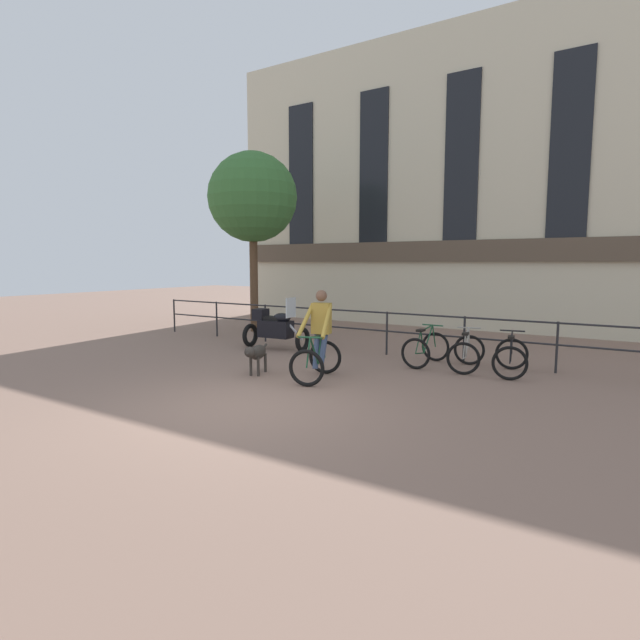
# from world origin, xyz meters

# --- Properties ---
(ground_plane) EXTENTS (60.00, 60.00, 0.00)m
(ground_plane) POSITION_xyz_m (0.00, 0.00, 0.00)
(ground_plane) COLOR #846656
(canal_railing) EXTENTS (15.05, 0.05, 1.05)m
(canal_railing) POSITION_xyz_m (-0.00, 5.20, 0.71)
(canal_railing) COLOR #232326
(canal_railing) RESTS_ON ground_plane
(building_facade) EXTENTS (18.00, 0.72, 9.94)m
(building_facade) POSITION_xyz_m (0.00, 10.99, 4.95)
(building_facade) COLOR beige
(building_facade) RESTS_ON ground_plane
(cyclist_with_bike) EXTENTS (0.95, 1.30, 1.70)m
(cyclist_with_bike) POSITION_xyz_m (-0.05, 2.23, 0.76)
(cyclist_with_bike) COLOR black
(cyclist_with_bike) RESTS_ON ground_plane
(dog) EXTENTS (0.45, 1.02, 0.62)m
(dog) POSITION_xyz_m (-1.25, 1.82, 0.44)
(dog) COLOR #332D28
(dog) RESTS_ON ground_plane
(parked_motorcycle) EXTENTS (1.77, 0.75, 1.35)m
(parked_motorcycle) POSITION_xyz_m (-2.75, 4.35, 0.56)
(parked_motorcycle) COLOR black
(parked_motorcycle) RESTS_ON ground_plane
(parked_bicycle_near_lamp) EXTENTS (0.72, 1.14, 0.86)m
(parked_bicycle_near_lamp) POSITION_xyz_m (1.24, 4.54, 0.36)
(parked_bicycle_near_lamp) COLOR black
(parked_bicycle_near_lamp) RESTS_ON ground_plane
(parked_bicycle_mid_left) EXTENTS (0.84, 1.21, 0.86)m
(parked_bicycle_mid_left) POSITION_xyz_m (2.12, 4.54, 0.36)
(parked_bicycle_mid_left) COLOR black
(parked_bicycle_mid_left) RESTS_ON ground_plane
(parked_bicycle_mid_right) EXTENTS (0.84, 1.21, 0.86)m
(parked_bicycle_mid_right) POSITION_xyz_m (3.01, 4.54, 0.36)
(parked_bicycle_mid_right) COLOR black
(parked_bicycle_mid_right) RESTS_ON ground_plane
(tree_canalside_left) EXTENTS (2.82, 2.82, 5.69)m
(tree_canalside_left) POSITION_xyz_m (-5.40, 6.69, 4.25)
(tree_canalside_left) COLOR brown
(tree_canalside_left) RESTS_ON ground_plane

